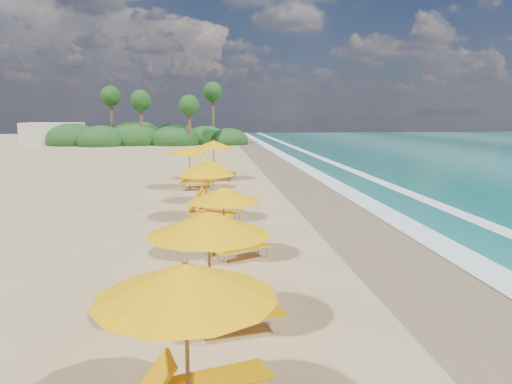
{
  "coord_description": "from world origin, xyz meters",
  "views": [
    {
      "loc": [
        -1.74,
        -17.37,
        4.11
      ],
      "look_at": [
        0.0,
        0.0,
        1.2
      ],
      "focal_mm": 33.47,
      "sensor_mm": 36.0,
      "label": 1
    }
  ],
  "objects": [
    {
      "name": "station_2",
      "position": [
        -1.19,
        -4.13,
        1.19
      ],
      "size": [
        2.81,
        2.81,
        2.12
      ],
      "rotation": [
        0.0,
        0.0,
        0.49
      ],
      "color": "olive",
      "rests_on": "ground"
    },
    {
      "name": "station_4",
      "position": [
        -1.61,
        4.34,
        1.17
      ],
      "size": [
        2.53,
        2.43,
        2.08
      ],
      "rotation": [
        0.0,
        0.0,
        0.21
      ],
      "color": "olive",
      "rests_on": "ground"
    },
    {
      "name": "station_6",
      "position": [
        -1.23,
        12.05,
        1.4
      ],
      "size": [
        3.01,
        2.88,
        2.5
      ],
      "rotation": [
        0.0,
        0.0,
        -0.19
      ],
      "color": "olive",
      "rests_on": "ground"
    },
    {
      "name": "wet_sand",
      "position": [
        4.0,
        0.0,
        0.01
      ],
      "size": [
        4.0,
        160.0,
        0.01
      ],
      "primitive_type": "cube",
      "color": "#806B4C",
      "rests_on": "ground"
    },
    {
      "name": "station_3",
      "position": [
        -1.69,
        0.66,
        1.26
      ],
      "size": [
        3.01,
        3.01,
        2.25
      ],
      "rotation": [
        0.0,
        0.0,
        -0.51
      ],
      "color": "olive",
      "rests_on": "ground"
    },
    {
      "name": "ground",
      "position": [
        0.0,
        0.0,
        0.0
      ],
      "size": [
        160.0,
        160.0,
        0.0
      ],
      "primitive_type": "plane",
      "color": "tan",
      "rests_on": "ground"
    },
    {
      "name": "station_1",
      "position": [
        -1.58,
        -8.59,
        1.33
      ],
      "size": [
        2.87,
        2.76,
        2.37
      ],
      "rotation": [
        0.0,
        0.0,
        0.21
      ],
      "color": "olive",
      "rests_on": "ground"
    },
    {
      "name": "station_0",
      "position": [
        -1.87,
        -11.64,
        1.32
      ],
      "size": [
        2.96,
        2.88,
        2.36
      ],
      "rotation": [
        0.0,
        0.0,
        0.29
      ],
      "color": "olive",
      "rests_on": "ground"
    },
    {
      "name": "treeline",
      "position": [
        -9.94,
        45.51,
        1.0
      ],
      "size": [
        25.8,
        8.8,
        9.74
      ],
      "color": "#163D14",
      "rests_on": "ground"
    },
    {
      "name": "beach_building",
      "position": [
        -22.0,
        48.0,
        1.4
      ],
      "size": [
        7.0,
        5.0,
        2.8
      ],
      "primitive_type": "cube",
      "color": "beige",
      "rests_on": "ground"
    },
    {
      "name": "surf_foam",
      "position": [
        6.7,
        0.0,
        0.03
      ],
      "size": [
        4.0,
        160.0,
        0.01
      ],
      "color": "white",
      "rests_on": "ground"
    },
    {
      "name": "station_5",
      "position": [
        -2.57,
        8.54,
        1.35
      ],
      "size": [
        2.65,
        2.46,
        2.4
      ],
      "rotation": [
        0.0,
        0.0,
        -0.04
      ],
      "color": "olive",
      "rests_on": "ground"
    }
  ]
}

